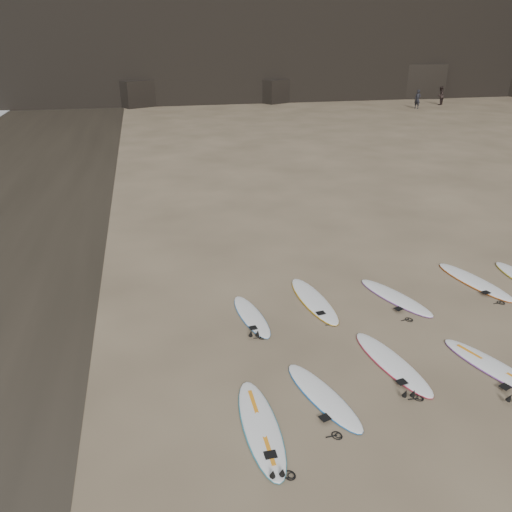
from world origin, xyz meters
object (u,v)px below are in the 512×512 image
at_px(surfboard_1, 323,396).
at_px(person_a, 417,99).
at_px(surfboard_3, 494,367).
at_px(surfboard_7, 395,297).
at_px(surfboard_0, 261,426).
at_px(surfboard_8, 474,281).
at_px(person_b, 440,96).
at_px(surfboard_2, 392,362).
at_px(surfboard_6, 314,300).
at_px(surfboard_5, 251,316).

distance_m(surfboard_1, person_a, 44.14).
bearing_deg(surfboard_3, surfboard_7, 80.98).
bearing_deg(surfboard_0, surfboard_3, 6.61).
relative_size(surfboard_1, surfboard_8, 0.87).
relative_size(surfboard_0, person_b, 1.48).
bearing_deg(surfboard_2, person_a, 49.42).
bearing_deg(surfboard_2, surfboard_0, -169.66).
height_order(surfboard_2, person_b, person_b).
distance_m(surfboard_0, surfboard_6, 4.94).
distance_m(surfboard_3, surfboard_8, 4.25).
xyz_separation_m(surfboard_0, surfboard_3, (5.30, 0.62, -0.00)).
bearing_deg(surfboard_1, surfboard_6, 57.33).
bearing_deg(surfboard_2, surfboard_5, 123.80).
height_order(surfboard_1, surfboard_7, surfboard_7).
distance_m(surfboard_5, surfboard_6, 1.86).
height_order(surfboard_3, surfboard_6, surfboard_6).
distance_m(surfboard_1, surfboard_2, 1.97).
relative_size(surfboard_0, surfboard_6, 0.97).
bearing_deg(surfboard_6, surfboard_5, -172.25).
height_order(surfboard_0, person_a, person_a).
height_order(surfboard_6, surfboard_7, surfboard_6).
relative_size(surfboard_1, surfboard_7, 0.93).
relative_size(surfboard_7, person_a, 1.46).
relative_size(surfboard_2, person_b, 1.44).
xyz_separation_m(surfboard_3, surfboard_8, (2.07, 3.71, 0.00)).
relative_size(surfboard_6, person_b, 1.52).
distance_m(surfboard_0, surfboard_7, 6.14).
bearing_deg(surfboard_7, person_a, 39.88).
bearing_deg(surfboard_6, surfboard_7, -13.53).
distance_m(surfboard_1, surfboard_8, 7.07).
distance_m(surfboard_0, surfboard_3, 5.34).
bearing_deg(surfboard_7, surfboard_0, -160.11).
distance_m(surfboard_1, person_b, 47.82).
distance_m(surfboard_5, surfboard_8, 6.73).
bearing_deg(surfboard_2, person_b, 46.73).
distance_m(surfboard_1, surfboard_5, 3.40).
xyz_separation_m(surfboard_1, surfboard_7, (3.30, 3.42, 0.00)).
distance_m(surfboard_6, person_a, 40.40).
bearing_deg(surfboard_7, surfboard_5, 161.15).
height_order(surfboard_7, person_a, person_a).
relative_size(surfboard_1, person_b, 1.33).
bearing_deg(surfboard_5, surfboard_3, -43.07).
distance_m(surfboard_7, person_b, 43.16).
xyz_separation_m(surfboard_3, surfboard_7, (-0.61, 3.34, -0.00)).
relative_size(surfboard_0, surfboard_5, 1.19).
height_order(surfboard_1, surfboard_5, surfboard_1).
bearing_deg(surfboard_7, surfboard_3, -99.94).
xyz_separation_m(surfboard_7, person_a, (19.64, 34.28, 0.82)).
distance_m(surfboard_3, surfboard_5, 5.66).
relative_size(surfboard_2, person_a, 1.48).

